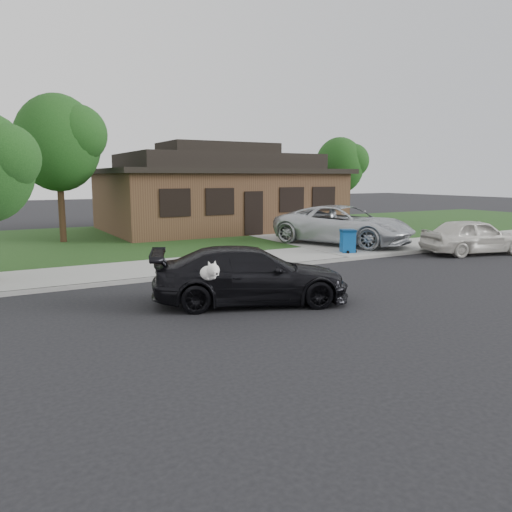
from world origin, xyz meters
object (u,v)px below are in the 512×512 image
white_compact (474,236)px  recycling_bin (348,241)px  sedan (251,275)px  minivan (344,225)px

white_compact → recycling_bin: 4.98m
sedan → recycling_bin: size_ratio=5.64×
sedan → white_compact: (11.19, 2.46, 0.02)m
recycling_bin → sedan: bearing=-123.0°
minivan → recycling_bin: 2.41m
sedan → minivan: minivan is taller
white_compact → recycling_bin: bearing=79.7°
white_compact → recycling_bin: white_compact is taller
sedan → white_compact: bearing=-56.7°
sedan → minivan: bearing=-30.4°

